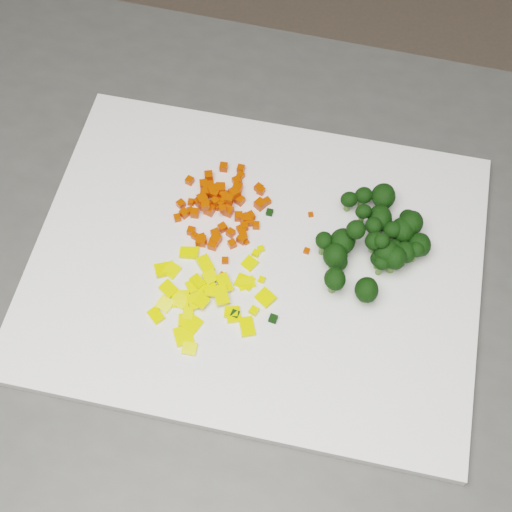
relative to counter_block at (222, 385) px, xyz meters
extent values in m
cube|color=#4B4C49|center=(0.00, 0.00, 0.00)|extent=(1.26, 1.11, 0.90)
cube|color=white|center=(0.06, -0.02, 0.46)|extent=(0.60, 0.54, 0.01)
cube|color=red|center=(0.04, 0.02, 0.47)|extent=(0.01, 0.01, 0.01)
cube|color=red|center=(0.05, 0.07, 0.48)|extent=(0.01, 0.01, 0.01)
cube|color=red|center=(0.02, 0.07, 0.48)|extent=(0.01, 0.01, 0.01)
cube|color=red|center=(0.05, 0.03, 0.47)|extent=(0.01, 0.01, 0.01)
cube|color=red|center=(0.06, 0.10, 0.47)|extent=(0.01, 0.01, 0.01)
cube|color=red|center=(0.06, 0.04, 0.47)|extent=(0.01, 0.01, 0.01)
cube|color=red|center=(0.02, 0.07, 0.48)|extent=(0.01, 0.01, 0.01)
cube|color=red|center=(0.02, 0.01, 0.47)|extent=(0.02, 0.02, 0.01)
cube|color=red|center=(0.02, 0.02, 0.47)|extent=(0.01, 0.01, 0.01)
cube|color=red|center=(0.05, 0.04, 0.47)|extent=(0.01, 0.01, 0.01)
cube|color=red|center=(0.06, 0.10, 0.47)|extent=(0.01, 0.01, 0.01)
cube|color=red|center=(0.05, 0.09, 0.47)|extent=(0.01, 0.01, 0.01)
cube|color=red|center=(0.00, 0.02, 0.47)|extent=(0.01, 0.01, 0.01)
cube|color=red|center=(0.03, 0.08, 0.48)|extent=(0.01, 0.01, 0.01)
cube|color=red|center=(0.03, 0.05, 0.48)|extent=(0.01, 0.01, 0.01)
cube|color=red|center=(0.01, 0.06, 0.48)|extent=(0.01, 0.01, 0.01)
cube|color=red|center=(0.06, 0.03, 0.47)|extent=(0.01, 0.01, 0.01)
cube|color=red|center=(0.02, 0.09, 0.47)|extent=(0.01, 0.01, 0.01)
cube|color=red|center=(0.08, 0.07, 0.47)|extent=(0.01, 0.01, 0.01)
cube|color=red|center=(0.04, 0.06, 0.48)|extent=(0.01, 0.01, 0.01)
cube|color=red|center=(0.04, 0.07, 0.48)|extent=(0.01, 0.01, 0.01)
cube|color=red|center=(0.08, 0.05, 0.47)|extent=(0.01, 0.01, 0.01)
cube|color=red|center=(0.01, 0.09, 0.47)|extent=(0.01, 0.01, 0.01)
cube|color=red|center=(-0.01, 0.06, 0.47)|extent=(0.01, 0.01, 0.01)
cube|color=red|center=(-0.01, 0.02, 0.47)|extent=(0.01, 0.01, 0.01)
cube|color=red|center=(0.01, 0.01, 0.47)|extent=(0.01, 0.01, 0.01)
cube|color=red|center=(0.04, 0.11, 0.47)|extent=(0.01, 0.01, 0.01)
cube|color=red|center=(0.04, 0.01, 0.47)|extent=(0.01, 0.01, 0.01)
cube|color=red|center=(0.08, 0.07, 0.47)|extent=(0.01, 0.01, 0.01)
cube|color=red|center=(0.02, 0.06, 0.47)|extent=(0.01, 0.01, 0.01)
cube|color=red|center=(0.00, 0.02, 0.47)|extent=(0.01, 0.01, 0.01)
cube|color=red|center=(0.01, 0.07, 0.48)|extent=(0.01, 0.01, 0.01)
cube|color=red|center=(0.07, 0.05, 0.47)|extent=(0.01, 0.01, 0.01)
cube|color=red|center=(0.01, 0.05, 0.47)|extent=(0.01, 0.01, 0.01)
cube|color=red|center=(-0.02, 0.05, 0.47)|extent=(0.01, 0.01, 0.01)
cube|color=red|center=(0.05, 0.04, 0.47)|extent=(0.01, 0.01, 0.01)
cube|color=red|center=(0.03, 0.03, 0.47)|extent=(0.01, 0.01, 0.01)
cube|color=red|center=(0.01, 0.07, 0.48)|extent=(0.01, 0.01, 0.01)
cube|color=red|center=(0.00, 0.07, 0.47)|extent=(0.01, 0.01, 0.01)
cube|color=red|center=(-0.02, 0.07, 0.47)|extent=(0.01, 0.01, 0.01)
cube|color=red|center=(0.03, 0.06, 0.47)|extent=(0.01, 0.01, 0.01)
cube|color=red|center=(0.03, 0.01, 0.47)|extent=(0.01, 0.01, 0.01)
cube|color=red|center=(0.01, 0.06, 0.48)|extent=(0.01, 0.01, 0.01)
cube|color=red|center=(0.05, 0.08, 0.47)|extent=(0.01, 0.01, 0.01)
cube|color=red|center=(0.03, 0.07, 0.47)|extent=(0.01, 0.01, 0.01)
cube|color=red|center=(0.05, 0.06, 0.47)|extent=(0.01, 0.01, 0.01)
cube|color=red|center=(0.04, 0.07, 0.47)|extent=(0.01, 0.01, 0.01)
cube|color=red|center=(0.03, 0.02, 0.47)|extent=(0.01, 0.01, 0.01)
cube|color=red|center=(-0.01, 0.03, 0.47)|extent=(0.01, 0.01, 0.01)
cube|color=red|center=(0.05, 0.02, 0.47)|extent=(0.01, 0.01, 0.01)
cube|color=red|center=(0.02, 0.06, 0.48)|extent=(0.01, 0.01, 0.01)
cube|color=red|center=(0.03, 0.07, 0.48)|extent=(0.01, 0.01, 0.01)
cube|color=red|center=(0.06, 0.03, 0.47)|extent=(0.01, 0.01, 0.01)
cube|color=red|center=(-0.01, 0.07, 0.47)|extent=(0.01, 0.01, 0.01)
cube|color=red|center=(0.05, 0.04, 0.47)|extent=(0.01, 0.01, 0.01)
cube|color=red|center=(0.00, 0.10, 0.47)|extent=(0.01, 0.01, 0.01)
cube|color=red|center=(0.04, 0.05, 0.47)|extent=(0.01, 0.01, 0.01)
cube|color=red|center=(0.03, 0.07, 0.48)|extent=(0.01, 0.01, 0.01)
cube|color=red|center=(0.02, 0.06, 0.47)|extent=(0.01, 0.01, 0.01)
cube|color=red|center=(0.01, 0.06, 0.47)|extent=(0.01, 0.01, 0.01)
cube|color=red|center=(0.01, 0.06, 0.47)|extent=(0.01, 0.01, 0.01)
cube|color=red|center=(0.00, 0.05, 0.47)|extent=(0.01, 0.01, 0.01)
cube|color=red|center=(0.02, 0.10, 0.47)|extent=(0.01, 0.01, 0.01)
cube|color=red|center=(-0.01, 0.06, 0.47)|extent=(0.01, 0.01, 0.01)
cube|color=red|center=(0.03, 0.07, 0.47)|extent=(0.01, 0.01, 0.01)
cube|color=red|center=(0.03, 0.06, 0.48)|extent=(0.01, 0.01, 0.01)
cube|color=red|center=(0.01, 0.06, 0.48)|extent=(0.01, 0.01, 0.01)
cube|color=red|center=(0.01, 0.08, 0.47)|extent=(0.01, 0.01, 0.01)
cube|color=#FFEC0D|center=(-0.04, -0.04, 0.47)|extent=(0.02, 0.02, 0.01)
cube|color=#FFEC0D|center=(-0.03, -0.07, 0.47)|extent=(0.01, 0.02, 0.01)
cube|color=#FFEC0D|center=(-0.02, 0.00, 0.47)|extent=(0.02, 0.02, 0.01)
cube|color=#FFEC0D|center=(0.00, -0.04, 0.47)|extent=(0.02, 0.02, 0.01)
cube|color=#FFEC0D|center=(0.03, -0.09, 0.47)|extent=(0.01, 0.02, 0.01)
cube|color=#FFEC0D|center=(-0.05, -0.05, 0.47)|extent=(0.02, 0.02, 0.01)
cube|color=#FFEC0D|center=(-0.02, -0.04, 0.47)|extent=(0.02, 0.02, 0.01)
cube|color=#FFEC0D|center=(-0.03, -0.05, 0.47)|extent=(0.02, 0.02, 0.01)
cube|color=#FFEC0D|center=(0.04, -0.04, 0.46)|extent=(0.03, 0.02, 0.00)
cube|color=#FFEC0D|center=(-0.04, -0.09, 0.47)|extent=(0.02, 0.02, 0.01)
cube|color=#FFEC0D|center=(-0.03, -0.08, 0.47)|extent=(0.02, 0.02, 0.01)
cube|color=#FFEC0D|center=(-0.05, -0.01, 0.47)|extent=(0.02, 0.02, 0.01)
cube|color=#FFEC0D|center=(0.01, -0.06, 0.47)|extent=(0.02, 0.02, 0.01)
cube|color=#FFEC0D|center=(-0.06, -0.06, 0.47)|extent=(0.02, 0.02, 0.01)
cube|color=#FFEC0D|center=(0.00, -0.03, 0.47)|extent=(0.02, 0.02, 0.01)
cube|color=#FFEC0D|center=(0.00, -0.05, 0.47)|extent=(0.02, 0.01, 0.01)
cube|color=#FFEC0D|center=(0.02, -0.04, 0.47)|extent=(0.02, 0.02, 0.01)
cube|color=#FFEC0D|center=(-0.03, -0.11, 0.47)|extent=(0.02, 0.02, 0.01)
cube|color=#FFEC0D|center=(0.04, -0.04, 0.46)|extent=(0.02, 0.02, 0.01)
cube|color=#FFEC0D|center=(0.00, -0.01, 0.47)|extent=(0.02, 0.02, 0.01)
cube|color=#FFEC0D|center=(0.06, -0.06, 0.47)|extent=(0.02, 0.02, 0.01)
cube|color=#FFEC0D|center=(-0.02, -0.08, 0.47)|extent=(0.02, 0.02, 0.01)
cube|color=#FFEC0D|center=(-0.03, -0.05, 0.47)|extent=(0.02, 0.02, 0.01)
cube|color=#FFEC0D|center=(-0.01, -0.06, 0.47)|extent=(0.02, 0.02, 0.00)
cube|color=#FFEC0D|center=(0.02, -0.08, 0.47)|extent=(0.02, 0.02, 0.01)
cube|color=#FFEC0D|center=(-0.04, -0.01, 0.47)|extent=(0.02, 0.02, 0.01)
cube|color=#FFEC0D|center=(-0.01, -0.03, 0.47)|extent=(0.02, 0.02, 0.01)
cube|color=#FFEC0D|center=(-0.02, -0.06, 0.47)|extent=(0.02, 0.02, 0.01)
cube|color=#FFEC0D|center=(0.05, -0.02, 0.46)|extent=(0.02, 0.02, 0.01)
cube|color=#FFEC0D|center=(0.02, -0.08, 0.47)|extent=(0.02, 0.02, 0.01)
cube|color=black|center=(0.02, -0.08, 0.47)|extent=(0.01, 0.01, 0.01)
cube|color=black|center=(0.08, 0.04, 0.47)|extent=(0.01, 0.01, 0.01)
cube|color=red|center=(0.02, -0.03, 0.46)|extent=(0.01, 0.01, 0.00)
cube|color=red|center=(0.05, 0.01, 0.47)|extent=(0.01, 0.01, 0.00)
cube|color=black|center=(0.06, 0.04, 0.46)|extent=(0.01, 0.01, 0.00)
cube|color=black|center=(0.06, -0.09, 0.47)|extent=(0.01, 0.01, 0.01)
cube|color=#FFEC0D|center=(0.06, -0.01, 0.47)|extent=(0.01, 0.01, 0.01)
cube|color=#FFEC0D|center=(0.04, -0.08, 0.47)|extent=(0.01, 0.01, 0.01)
cube|color=#FFEC0D|center=(0.06, -0.01, 0.47)|extent=(0.01, 0.01, 0.00)
cube|color=red|center=(0.11, -0.02, 0.47)|extent=(0.01, 0.01, 0.00)
cube|color=red|center=(0.13, 0.03, 0.47)|extent=(0.01, 0.01, 0.00)
cube|color=red|center=(0.02, -0.01, 0.47)|extent=(0.01, 0.01, 0.01)
cube|color=#FFEC0D|center=(0.06, -0.04, 0.47)|extent=(0.01, 0.01, 0.00)
cube|color=#FFEC0D|center=(0.00, 0.02, 0.47)|extent=(0.01, 0.01, 0.00)
camera|label=1|loc=(-0.01, -0.38, 1.16)|focal=50.00mm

